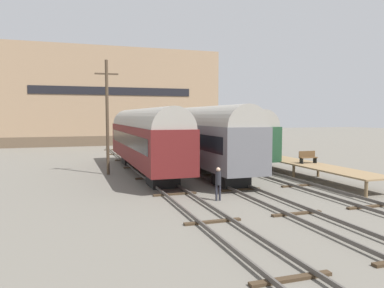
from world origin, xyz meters
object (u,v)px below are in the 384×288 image
at_px(bench, 308,157).
at_px(train_car_grey, 204,136).
at_px(train_car_green, 222,133).
at_px(person_worker, 218,180).
at_px(train_car_maroon, 144,136).
at_px(utility_pole, 107,116).

bearing_deg(bench, train_car_grey, 152.31).
xyz_separation_m(train_car_green, person_worker, (-6.64, -15.25, -1.82)).
bearing_deg(train_car_maroon, person_worker, -80.69).
xyz_separation_m(person_worker, utility_pole, (-4.75, 11.14, 3.51)).
relative_size(train_car_grey, train_car_maroon, 0.84).
distance_m(train_car_maroon, bench, 12.84).
xyz_separation_m(bench, person_worker, (-9.33, -5.04, -0.45)).
bearing_deg(train_car_maroon, train_car_green, 25.48).
height_order(bench, person_worker, bench).
bearing_deg(train_car_grey, train_car_green, 57.19).
xyz_separation_m(train_car_green, bench, (2.69, -10.21, -1.37)).
distance_m(train_car_maroon, utility_pole, 3.35).
bearing_deg(train_car_grey, person_worker, -105.49).
height_order(train_car_grey, train_car_green, train_car_grey).
bearing_deg(utility_pole, train_car_grey, -19.01).
distance_m(train_car_green, utility_pole, 12.23).
bearing_deg(bench, train_car_maroon, 151.08).
bearing_deg(train_car_grey, bench, -27.69).
relative_size(train_car_green, person_worker, 9.43).
distance_m(train_car_green, bench, 10.65).
height_order(train_car_maroon, person_worker, train_car_maroon).
relative_size(train_car_grey, utility_pole, 1.74).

